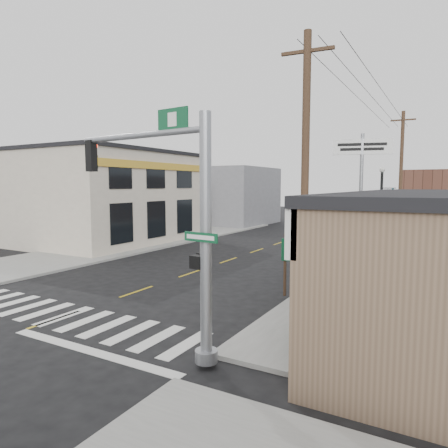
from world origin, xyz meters
The scene contains 18 objects.
ground centered at (0.00, 0.00, 0.00)m, with size 140.00×140.00×0.00m, color black.
sidewalk_right centered at (9.00, 13.00, 0.07)m, with size 6.00×38.00×0.13m, color gray.
sidewalk_left centered at (-9.00, 13.00, 0.07)m, with size 6.00×38.00×0.13m, color gray.
center_line centered at (0.00, 8.00, 0.01)m, with size 0.12×56.00×0.01m, color gold.
crosswalk centered at (0.00, 0.40, 0.01)m, with size 11.00×2.20×0.01m, color silver.
left_building centered at (-13.00, 14.00, 3.40)m, with size 12.00×12.00×6.80m, color beige.
bldg_distant_left centered at (-11.00, 32.00, 3.20)m, with size 9.00×10.00×6.40m, color gray.
traffic_signal_pole centered at (5.47, -0.47, 3.81)m, with size 4.87×0.38×6.17m.
guide_sign centered at (6.34, 5.98, 1.73)m, with size 1.39×0.13×2.44m.
fire_hydrant centered at (8.50, 5.86, 0.51)m, with size 0.22×0.22×0.69m.
ped_crossing_sign centered at (6.48, 8.54, 2.14)m, with size 1.15×0.08×2.96m.
lamp_post centered at (8.26, 13.14, 3.15)m, with size 0.68×0.53×5.21m.
dance_center_sign centered at (6.50, 16.89, 5.64)m, with size 3.48×0.22×7.40m.
bare_tree centered at (9.96, 5.51, 3.46)m, with size 2.12×2.12×4.24m.
shrub_front centered at (8.24, 2.56, 0.65)m, with size 1.38×1.38×1.03m, color #1C3915.
shrub_back centered at (10.67, 7.74, 0.59)m, with size 1.23×1.23×0.92m, color black.
utility_pole_near centered at (7.53, 2.81, 4.54)m, with size 1.50×0.22×8.60m.
utility_pole_far centered at (8.13, 22.74, 5.00)m, with size 1.65×0.25×9.49m.
Camera 1 is at (11.17, -8.42, 4.43)m, focal length 32.00 mm.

